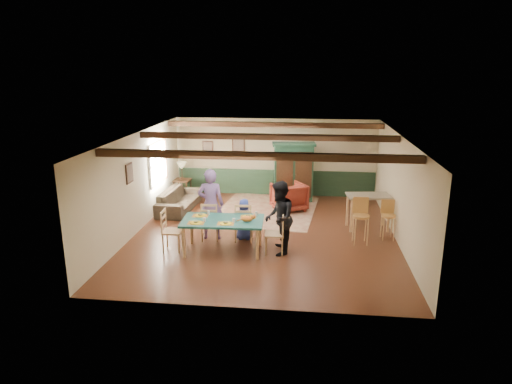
# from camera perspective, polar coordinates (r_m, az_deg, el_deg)

# --- Properties ---
(floor) EXTENTS (8.00, 8.00, 0.00)m
(floor) POSITION_cam_1_polar(r_m,az_deg,el_deg) (12.54, 1.06, -5.24)
(floor) COLOR #462013
(floor) RESTS_ON ground
(wall_back) EXTENTS (7.00, 0.02, 2.70)m
(wall_back) POSITION_cam_1_polar(r_m,az_deg,el_deg) (16.02, 2.44, 4.36)
(wall_back) COLOR beige
(wall_back) RESTS_ON floor
(wall_left) EXTENTS (0.02, 8.00, 2.70)m
(wall_left) POSITION_cam_1_polar(r_m,az_deg,el_deg) (12.92, -14.56, 1.16)
(wall_left) COLOR beige
(wall_left) RESTS_ON floor
(wall_right) EXTENTS (0.02, 8.00, 2.70)m
(wall_right) POSITION_cam_1_polar(r_m,az_deg,el_deg) (12.32, 17.52, 0.24)
(wall_right) COLOR beige
(wall_right) RESTS_ON floor
(ceiling) EXTENTS (7.00, 8.00, 0.02)m
(ceiling) POSITION_cam_1_polar(r_m,az_deg,el_deg) (11.86, 1.12, 7.06)
(ceiling) COLOR silver
(ceiling) RESTS_ON wall_back
(wainscot_back) EXTENTS (6.95, 0.03, 0.90)m
(wainscot_back) POSITION_cam_1_polar(r_m,az_deg,el_deg) (16.20, 2.40, 1.22)
(wainscot_back) COLOR #1C3321
(wainscot_back) RESTS_ON floor
(ceiling_beam_front) EXTENTS (6.95, 0.16, 0.16)m
(ceiling_beam_front) POSITION_cam_1_polar(r_m,az_deg,el_deg) (9.62, -0.17, 4.54)
(ceiling_beam_front) COLOR black
(ceiling_beam_front) RESTS_ON ceiling
(ceiling_beam_mid) EXTENTS (6.95, 0.16, 0.16)m
(ceiling_beam_mid) POSITION_cam_1_polar(r_m,az_deg,el_deg) (12.27, 1.30, 6.92)
(ceiling_beam_mid) COLOR black
(ceiling_beam_mid) RESTS_ON ceiling
(ceiling_beam_back) EXTENTS (6.95, 0.16, 0.16)m
(ceiling_beam_back) POSITION_cam_1_polar(r_m,az_deg,el_deg) (14.83, 2.22, 8.40)
(ceiling_beam_back) COLOR black
(ceiling_beam_back) RESTS_ON ceiling
(window_left) EXTENTS (0.06, 1.60, 1.30)m
(window_left) POSITION_cam_1_polar(r_m,az_deg,el_deg) (14.43, -12.13, 3.59)
(window_left) COLOR white
(window_left) RESTS_ON wall_left
(picture_left_wall) EXTENTS (0.04, 0.42, 0.52)m
(picture_left_wall) POSITION_cam_1_polar(r_m,az_deg,el_deg) (12.28, -15.53, 2.28)
(picture_left_wall) COLOR gray
(picture_left_wall) RESTS_ON wall_left
(picture_back_a) EXTENTS (0.45, 0.04, 0.55)m
(picture_back_a) POSITION_cam_1_polar(r_m,az_deg,el_deg) (16.05, -2.21, 6.01)
(picture_back_a) COLOR gray
(picture_back_a) RESTS_ON wall_back
(picture_back_b) EXTENTS (0.38, 0.04, 0.48)m
(picture_back_b) POSITION_cam_1_polar(r_m,az_deg,el_deg) (16.28, -6.05, 5.54)
(picture_back_b) COLOR gray
(picture_back_b) RESTS_ON wall_back
(dining_table) EXTENTS (2.02, 1.18, 0.82)m
(dining_table) POSITION_cam_1_polar(r_m,az_deg,el_deg) (11.27, -4.14, -5.49)
(dining_table) COLOR #1B5550
(dining_table) RESTS_ON floor
(dining_chair_far_left) EXTENTS (0.48, 0.50, 1.04)m
(dining_chair_far_left) POSITION_cam_1_polar(r_m,az_deg,el_deg) (12.03, -5.69, -3.59)
(dining_chair_far_left) COLOR tan
(dining_chair_far_left) RESTS_ON floor
(dining_chair_far_right) EXTENTS (0.48, 0.50, 1.04)m
(dining_chair_far_right) POSITION_cam_1_polar(r_m,az_deg,el_deg) (11.92, -1.53, -3.71)
(dining_chair_far_right) COLOR tan
(dining_chair_far_right) RESTS_ON floor
(dining_chair_end_left) EXTENTS (0.50, 0.48, 1.04)m
(dining_chair_end_left) POSITION_cam_1_polar(r_m,az_deg,el_deg) (11.47, -10.41, -4.74)
(dining_chair_end_left) COLOR tan
(dining_chair_end_left) RESTS_ON floor
(dining_chair_end_right) EXTENTS (0.50, 0.48, 1.04)m
(dining_chair_end_right) POSITION_cam_1_polar(r_m,az_deg,el_deg) (11.13, 2.31, -5.14)
(dining_chair_end_right) COLOR tan
(dining_chair_end_right) RESTS_ON floor
(person_man) EXTENTS (0.71, 0.48, 1.89)m
(person_man) POSITION_cam_1_polar(r_m,az_deg,el_deg) (11.98, -5.68, -1.54)
(person_man) COLOR #765796
(person_man) RESTS_ON floor
(person_woman) EXTENTS (0.72, 0.91, 1.81)m
(person_woman) POSITION_cam_1_polar(r_m,az_deg,el_deg) (10.99, 2.90, -3.28)
(person_woman) COLOR black
(person_woman) RESTS_ON floor
(person_child) EXTENTS (0.55, 0.37, 1.10)m
(person_child) POSITION_cam_1_polar(r_m,az_deg,el_deg) (11.99, -1.49, -3.43)
(person_child) COLOR #263A9A
(person_child) RESTS_ON floor
(cat) EXTENTS (0.40, 0.17, 0.20)m
(cat) POSITION_cam_1_polar(r_m,az_deg,el_deg) (10.93, -1.14, -3.29)
(cat) COLOR orange
(cat) RESTS_ON dining_table
(place_setting_near_left) EXTENTS (0.45, 0.35, 0.11)m
(place_setting_near_left) POSITION_cam_1_polar(r_m,az_deg,el_deg) (10.96, -7.52, -3.61)
(place_setting_near_left) COLOR yellow
(place_setting_near_left) RESTS_ON dining_table
(place_setting_near_center) EXTENTS (0.45, 0.35, 0.11)m
(place_setting_near_center) POSITION_cam_1_polar(r_m,az_deg,el_deg) (10.84, -3.82, -3.72)
(place_setting_near_center) COLOR yellow
(place_setting_near_center) RESTS_ON dining_table
(place_setting_far_left) EXTENTS (0.45, 0.35, 0.11)m
(place_setting_far_left) POSITION_cam_1_polar(r_m,az_deg,el_deg) (11.47, -6.98, -2.72)
(place_setting_far_left) COLOR yellow
(place_setting_far_left) RESTS_ON dining_table
(place_setting_far_right) EXTENTS (0.45, 0.35, 0.11)m
(place_setting_far_right) POSITION_cam_1_polar(r_m,az_deg,el_deg) (11.30, -0.96, -2.88)
(place_setting_far_right) COLOR yellow
(place_setting_far_right) RESTS_ON dining_table
(area_rug) EXTENTS (3.35, 3.85, 0.01)m
(area_rug) POSITION_cam_1_polar(r_m,az_deg,el_deg) (14.52, 1.36, -2.29)
(area_rug) COLOR #BFB08A
(area_rug) RESTS_ON floor
(armoire) EXTENTS (1.47, 0.75, 2.00)m
(armoire) POSITION_cam_1_polar(r_m,az_deg,el_deg) (15.35, 4.68, 2.48)
(armoire) COLOR #143323
(armoire) RESTS_ON floor
(armchair) EXTENTS (1.29, 1.30, 0.88)m
(armchair) POSITION_cam_1_polar(r_m,az_deg,el_deg) (14.46, 4.13, -0.61)
(armchair) COLOR #511410
(armchair) RESTS_ON floor
(sofa) EXTENTS (0.99, 2.28, 0.65)m
(sofa) POSITION_cam_1_polar(r_m,az_deg,el_deg) (14.72, -9.59, -0.96)
(sofa) COLOR #352D21
(sofa) RESTS_ON floor
(end_table) EXTENTS (0.58, 0.58, 0.67)m
(end_table) POSITION_cam_1_polar(r_m,az_deg,el_deg) (15.98, -9.15, 0.40)
(end_table) COLOR black
(end_table) RESTS_ON floor
(table_lamp) EXTENTS (0.37, 0.37, 0.61)m
(table_lamp) POSITION_cam_1_polar(r_m,az_deg,el_deg) (15.83, -9.25, 2.63)
(table_lamp) COLOR #C2B77D
(table_lamp) RESTS_ON end_table
(counter_table) EXTENTS (1.27, 0.85, 0.99)m
(counter_table) POSITION_cam_1_polar(r_m,az_deg,el_deg) (13.14, 13.79, -2.44)
(counter_table) COLOR #B7AB8E
(counter_table) RESTS_ON floor
(bar_stool_left) EXTENTS (0.45, 0.49, 1.19)m
(bar_stool_left) POSITION_cam_1_polar(r_m,az_deg,el_deg) (11.99, 12.97, -3.61)
(bar_stool_left) COLOR tan
(bar_stool_left) RESTS_ON floor
(bar_stool_right) EXTENTS (0.40, 0.43, 1.05)m
(bar_stool_right) POSITION_cam_1_polar(r_m,az_deg,el_deg) (12.49, 16.19, -3.42)
(bar_stool_right) COLOR tan
(bar_stool_right) RESTS_ON floor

